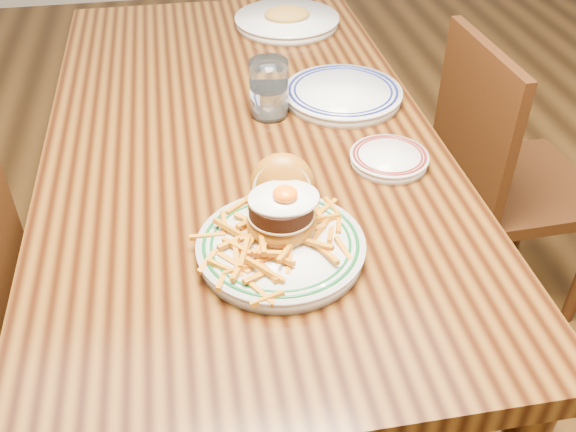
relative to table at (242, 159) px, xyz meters
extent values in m
plane|color=black|center=(0.00, 0.00, -0.66)|extent=(6.00, 6.00, 0.00)
cube|color=black|center=(0.00, 0.00, 0.06)|extent=(0.85, 1.60, 0.05)
cylinder|color=black|center=(-0.36, 0.74, -0.31)|extent=(0.07, 0.07, 0.70)
cylinder|color=black|center=(0.36, 0.74, -0.31)|extent=(0.07, 0.07, 0.70)
cylinder|color=#3D1C0C|center=(-0.53, -0.08, -0.45)|extent=(0.04, 0.04, 0.43)
cube|color=#3D1C0C|center=(0.80, 0.10, -0.26)|extent=(0.41, 0.41, 0.04)
cube|color=#3D1C0C|center=(0.62, 0.10, -0.02)|extent=(0.04, 0.40, 0.43)
cylinder|color=#3D1C0C|center=(0.96, 0.28, -0.47)|extent=(0.04, 0.04, 0.39)
cylinder|color=#3D1C0C|center=(0.62, 0.27, -0.47)|extent=(0.04, 0.04, 0.39)
cylinder|color=#3D1C0C|center=(0.64, -0.07, -0.47)|extent=(0.04, 0.04, 0.39)
cylinder|color=silver|center=(0.02, -0.44, 0.10)|extent=(0.28, 0.28, 0.02)
cylinder|color=silver|center=(0.02, -0.44, 0.11)|extent=(0.29, 0.29, 0.01)
torus|color=#0D4A1D|center=(0.02, -0.44, 0.12)|extent=(0.27, 0.27, 0.01)
torus|color=#0D4A1D|center=(0.02, -0.44, 0.12)|extent=(0.24, 0.24, 0.01)
ellipsoid|color=#915912|center=(0.03, -0.41, 0.13)|extent=(0.12, 0.12, 0.05)
cylinder|color=beige|center=(0.03, -0.41, 0.15)|extent=(0.11, 0.11, 0.00)
cylinder|color=black|center=(0.03, -0.41, 0.17)|extent=(0.11, 0.11, 0.03)
ellipsoid|color=white|center=(0.03, -0.41, 0.18)|extent=(0.12, 0.10, 0.01)
ellipsoid|color=#FF6205|center=(0.03, -0.41, 0.19)|extent=(0.04, 0.04, 0.02)
ellipsoid|color=#915912|center=(0.04, -0.34, 0.16)|extent=(0.13, 0.12, 0.13)
cylinder|color=beige|center=(0.04, -0.36, 0.16)|extent=(0.11, 0.06, 0.10)
cylinder|color=silver|center=(0.28, -0.20, 0.10)|extent=(0.16, 0.16, 0.02)
cylinder|color=silver|center=(0.28, -0.20, 0.11)|extent=(0.16, 0.16, 0.01)
torus|color=#5D1715|center=(0.28, -0.20, 0.11)|extent=(0.15, 0.15, 0.01)
torus|color=#5D1715|center=(0.28, -0.20, 0.11)|extent=(0.14, 0.14, 0.01)
cube|color=silver|center=(0.30, -0.20, 0.11)|extent=(0.08, 0.08, 0.00)
cylinder|color=silver|center=(0.26, 0.08, 0.10)|extent=(0.28, 0.28, 0.02)
cylinder|color=silver|center=(0.26, 0.08, 0.11)|extent=(0.28, 0.28, 0.01)
torus|color=#101753|center=(0.26, 0.08, 0.11)|extent=(0.26, 0.26, 0.01)
torus|color=#101753|center=(0.26, 0.08, 0.11)|extent=(0.24, 0.24, 0.01)
cylinder|color=white|center=(0.07, 0.04, 0.15)|extent=(0.09, 0.09, 0.13)
cylinder|color=silver|center=(0.07, 0.04, 0.12)|extent=(0.07, 0.07, 0.06)
cylinder|color=silver|center=(0.21, 0.55, 0.10)|extent=(0.30, 0.30, 0.02)
cylinder|color=silver|center=(0.21, 0.55, 0.11)|extent=(0.31, 0.31, 0.01)
ellipsoid|color=#B88234|center=(0.21, 0.55, 0.12)|extent=(0.13, 0.11, 0.04)
camera|label=1|loc=(-0.11, -1.25, 0.82)|focal=40.00mm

